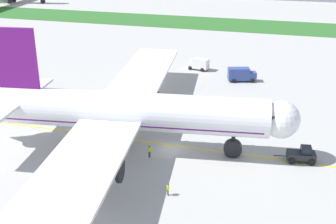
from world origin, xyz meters
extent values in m
plane|color=#ADAAA5|center=(0.00, 0.00, 0.00)|extent=(600.00, 600.00, 0.00)
cube|color=yellow|center=(0.00, 1.29, 0.00)|extent=(280.00, 0.36, 0.01)
cube|color=#2D6628|center=(0.00, 97.74, 0.05)|extent=(320.00, 24.00, 0.10)
cylinder|color=white|center=(-5.65, -1.76, 6.07)|extent=(39.38, 11.01, 5.40)
cube|color=#661472|center=(-5.65, -1.76, 5.13)|extent=(37.77, 10.36, 0.65)
sphere|color=white|center=(15.12, 1.29, 6.07)|extent=(5.13, 5.13, 5.13)
cube|color=#661472|center=(-21.85, -4.14, 13.09)|extent=(7.02, 1.56, 8.63)
cube|color=white|center=(-23.41, 1.08, 6.88)|extent=(5.50, 9.17, 0.38)
cube|color=white|center=(-10.52, 17.99, 5.40)|extent=(13.60, 35.98, 0.43)
cube|color=white|center=(-4.63, -22.08, 5.40)|extent=(13.60, 35.98, 0.43)
cylinder|color=#B7BABF|center=(-8.21, 10.35, 3.76)|extent=(5.50, 3.68, 2.97)
cylinder|color=black|center=(-5.68, 10.72, 3.76)|extent=(0.89, 3.15, 3.12)
cylinder|color=#B7BABF|center=(-4.62, -14.09, 3.76)|extent=(5.50, 3.68, 2.97)
cylinder|color=black|center=(-2.08, -13.72, 3.76)|extent=(0.89, 3.15, 3.12)
cylinder|color=black|center=(9.02, 0.40, 2.33)|extent=(0.56, 0.56, 2.09)
cylinder|color=black|center=(9.02, 0.40, 1.28)|extent=(2.70, 1.51, 2.56)
cylinder|color=black|center=(-9.14, 0.59, 2.33)|extent=(0.56, 0.56, 2.09)
cylinder|color=black|center=(-9.14, 0.59, 1.28)|extent=(2.70, 1.51, 2.56)
cylinder|color=black|center=(-8.32, -5.02, 2.33)|extent=(0.56, 0.56, 2.09)
cylinder|color=black|center=(-8.32, -5.02, 1.28)|extent=(2.70, 1.51, 2.56)
cube|color=black|center=(14.32, 1.18, 6.74)|extent=(2.46, 4.28, 0.97)
sphere|color=black|center=(-20.69, -1.30, 6.56)|extent=(0.38, 0.38, 0.38)
sphere|color=black|center=(-18.25, -0.94, 6.56)|extent=(0.38, 0.38, 0.38)
sphere|color=black|center=(-15.81, -0.58, 6.56)|extent=(0.38, 0.38, 0.38)
sphere|color=black|center=(-13.36, -0.22, 6.56)|extent=(0.38, 0.38, 0.38)
sphere|color=black|center=(-10.92, 0.14, 6.56)|extent=(0.38, 0.38, 0.38)
sphere|color=black|center=(-8.47, 0.50, 6.56)|extent=(0.38, 0.38, 0.38)
sphere|color=black|center=(-6.03, 0.86, 6.56)|extent=(0.38, 0.38, 0.38)
sphere|color=black|center=(-3.59, 1.22, 6.56)|extent=(0.38, 0.38, 0.38)
sphere|color=black|center=(-1.14, 1.58, 6.56)|extent=(0.38, 0.38, 0.38)
sphere|color=black|center=(1.30, 1.93, 6.56)|extent=(0.38, 0.38, 0.38)
sphere|color=black|center=(3.75, 2.29, 6.56)|extent=(0.38, 0.38, 0.38)
sphere|color=black|center=(6.19, 2.65, 6.56)|extent=(0.38, 0.38, 0.38)
sphere|color=black|center=(8.63, 3.01, 6.56)|extent=(0.38, 0.38, 0.38)
cube|color=#26262B|center=(18.28, 1.76, 0.90)|extent=(4.06, 2.53, 0.89)
cube|color=black|center=(18.85, 1.84, 1.79)|extent=(1.58, 1.70, 0.90)
cylinder|color=black|center=(15.51, 1.35, 0.60)|extent=(1.80, 0.38, 0.12)
cylinder|color=black|center=(17.11, 0.58, 0.45)|extent=(0.94, 0.48, 0.90)
cylinder|color=black|center=(16.82, 2.55, 0.45)|extent=(0.94, 0.48, 0.90)
cylinder|color=black|center=(19.75, 0.97, 0.45)|extent=(0.94, 0.48, 0.90)
cylinder|color=black|center=(19.46, 2.94, 0.45)|extent=(0.94, 0.48, 0.90)
cylinder|color=black|center=(-2.21, -3.24, 0.44)|extent=(0.13, 0.13, 0.88)
cylinder|color=#BFE519|center=(-2.29, -3.37, 1.16)|extent=(0.10, 0.10, 0.56)
cylinder|color=black|center=(-2.11, -3.06, 0.44)|extent=(0.13, 0.13, 0.88)
cylinder|color=#BFE519|center=(-2.03, -2.93, 1.16)|extent=(0.10, 0.10, 0.56)
cube|color=#BFE519|center=(-2.16, -3.15, 1.20)|extent=(0.46, 0.53, 0.63)
sphere|color=brown|center=(-2.16, -3.15, 1.64)|extent=(0.24, 0.24, 0.24)
cylinder|color=black|center=(3.07, -11.60, 0.40)|extent=(0.12, 0.12, 0.80)
cylinder|color=#BFE519|center=(3.00, -11.47, 1.06)|extent=(0.09, 0.09, 0.51)
cylinder|color=black|center=(3.17, -11.76, 0.40)|extent=(0.12, 0.12, 0.80)
cylinder|color=#BFE519|center=(3.23, -11.88, 1.06)|extent=(0.09, 0.09, 0.51)
cube|color=#BFE519|center=(3.12, -11.68, 1.09)|extent=(0.41, 0.48, 0.57)
sphere|color=brown|center=(3.12, -11.68, 1.49)|extent=(0.22, 0.22, 0.22)
cube|color=white|center=(-4.59, 40.54, 1.58)|extent=(3.82, 2.74, 2.25)
cube|color=white|center=(-6.77, 40.97, 1.29)|extent=(1.72, 2.24, 1.68)
cube|color=#263347|center=(-7.39, 41.09, 1.63)|extent=(0.42, 1.75, 0.74)
cylinder|color=black|center=(-6.97, 39.94, 0.45)|extent=(0.94, 0.47, 0.90)
cylinder|color=black|center=(-6.57, 42.00, 0.45)|extent=(0.94, 0.47, 0.90)
cylinder|color=black|center=(-3.94, 39.34, 0.45)|extent=(0.94, 0.47, 0.90)
cylinder|color=black|center=(-3.53, 41.40, 0.45)|extent=(0.94, 0.47, 0.90)
cube|color=#33478C|center=(4.95, 34.67, 1.71)|extent=(4.92, 3.44, 2.52)
cube|color=#33478C|center=(7.67, 35.54, 1.26)|extent=(2.30, 2.52, 1.62)
cube|color=#263347|center=(8.44, 35.79, 1.58)|extent=(0.64, 1.76, 0.71)
cylinder|color=black|center=(7.34, 36.58, 0.45)|extent=(0.95, 0.56, 0.90)
cylinder|color=black|center=(8.01, 34.51, 0.45)|extent=(0.95, 0.56, 0.90)
cylinder|color=black|center=(3.56, 35.35, 0.45)|extent=(0.95, 0.56, 0.90)
cylinder|color=black|center=(4.23, 33.29, 0.45)|extent=(0.95, 0.56, 0.90)
cylinder|color=black|center=(-97.48, 123.72, 1.05)|extent=(2.23, 1.29, 2.10)
cylinder|color=black|center=(-112.73, 123.41, 1.05)|extent=(2.23, 1.29, 2.10)
cylinder|color=black|center=(-111.93, 118.84, 1.05)|extent=(2.23, 1.29, 2.10)
camera|label=1|loc=(15.85, -54.18, 28.98)|focal=46.23mm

